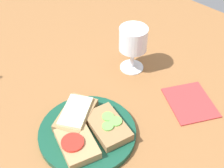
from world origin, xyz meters
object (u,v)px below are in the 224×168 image
(sandwich_with_cheese, at_px, (76,114))
(sandwich_with_tomato, at_px, (77,144))
(plate, at_px, (87,133))
(wine_glass, at_px, (133,41))
(sandwich_with_cucumber, at_px, (108,126))
(napkin, at_px, (190,102))

(sandwich_with_cheese, relative_size, sandwich_with_tomato, 1.08)
(plate, bearing_deg, wine_glass, 18.77)
(sandwich_with_cucumber, bearing_deg, wine_glass, 28.25)
(plate, distance_m, napkin, 0.28)
(sandwich_with_tomato, height_order, sandwich_with_cucumber, sandwich_with_tomato)
(sandwich_with_cucumber, height_order, wine_glass, wine_glass)
(sandwich_with_cheese, height_order, napkin, sandwich_with_cheese)
(sandwich_with_cheese, relative_size, napkin, 1.01)
(plate, relative_size, sandwich_with_cucumber, 1.75)
(wine_glass, bearing_deg, napkin, -90.44)
(sandwich_with_cucumber, xyz_separation_m, napkin, (0.22, -0.09, -0.02))
(sandwich_with_cucumber, height_order, napkin, sandwich_with_cucumber)
(napkin, bearing_deg, plate, 155.53)
(plate, relative_size, napkin, 1.72)
(sandwich_with_cheese, distance_m, napkin, 0.30)
(sandwich_with_cheese, bearing_deg, sandwich_with_cucumber, -69.42)
(sandwich_with_cheese, distance_m, sandwich_with_cucumber, 0.08)
(plate, relative_size, wine_glass, 1.69)
(plate, bearing_deg, sandwich_with_tomato, -160.55)
(sandwich_with_cheese, height_order, wine_glass, wine_glass)
(sandwich_with_tomato, xyz_separation_m, napkin, (0.30, -0.10, -0.03))
(sandwich_with_tomato, relative_size, sandwich_with_cucumber, 0.95)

